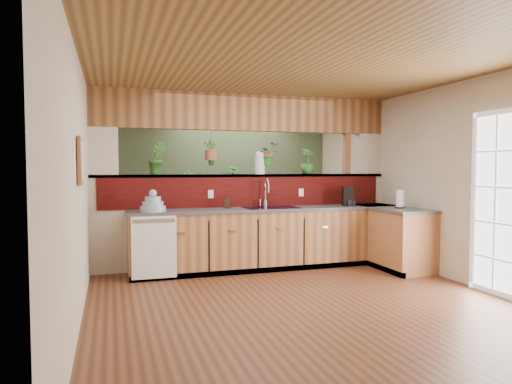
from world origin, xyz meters
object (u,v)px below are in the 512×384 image
object	(u,v)px
faucet	(266,192)
coffee_maker	(348,197)
glass_jar	(260,163)
dish_stack	(153,205)
shelving_console	(212,219)
soap_dispenser	(227,202)
paper_towel	(400,199)

from	to	relation	value
faucet	coffee_maker	world-z (taller)	faucet
coffee_maker	glass_jar	bearing A→B (deg)	-177.49
faucet	dish_stack	bearing A→B (deg)	-170.86
coffee_maker	glass_jar	world-z (taller)	glass_jar
dish_stack	shelving_console	xyz separation A→B (m)	(1.32, 2.39, -0.49)
coffee_maker	shelving_console	size ratio (longest dim) A/B	0.18
soap_dispenser	shelving_console	bearing A→B (deg)	83.64
coffee_maker	glass_jar	xyz separation A→B (m)	(-1.30, 0.42, 0.54)
coffee_maker	faucet	bearing A→B (deg)	-168.72
shelving_console	soap_dispenser	bearing A→B (deg)	-111.75
faucet	coffee_maker	size ratio (longest dim) A/B	1.49
glass_jar	shelving_console	distance (m)	2.21
faucet	dish_stack	xyz separation A→B (m)	(-1.70, -0.27, -0.14)
soap_dispenser	shelving_console	distance (m)	2.26
coffee_maker	dish_stack	bearing A→B (deg)	-158.36
soap_dispenser	shelving_console	world-z (taller)	soap_dispenser
paper_towel	coffee_maker	bearing A→B (deg)	129.67
coffee_maker	paper_towel	xyz separation A→B (m)	(0.51, -0.61, -0.00)
faucet	shelving_console	distance (m)	2.24
coffee_maker	shelving_console	distance (m)	2.89
shelving_console	dish_stack	bearing A→B (deg)	-134.34
soap_dispenser	paper_towel	bearing A→B (deg)	-17.05
faucet	soap_dispenser	distance (m)	0.64
coffee_maker	paper_towel	bearing A→B (deg)	-30.05
faucet	soap_dispenser	world-z (taller)	faucet
soap_dispenser	paper_towel	distance (m)	2.52
soap_dispenser	dish_stack	bearing A→B (deg)	-169.81
faucet	paper_towel	bearing A→B (deg)	-24.57
dish_stack	coffee_maker	size ratio (longest dim) A/B	1.19
dish_stack	glass_jar	bearing A→B (deg)	16.33
dish_stack	glass_jar	world-z (taller)	glass_jar
shelving_console	glass_jar	bearing A→B (deg)	-95.07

